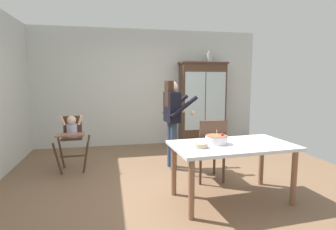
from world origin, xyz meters
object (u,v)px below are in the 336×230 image
object	(u,v)px
adult_person	(172,114)
dining_table	(232,151)
birthday_cake	(217,140)
china_cabinet	(202,103)
dining_chair_far_side	(210,146)
serving_bowl	(200,145)
ceramic_vase	(210,57)
high_chair_with_toddler	(72,133)

from	to	relation	value
adult_person	dining_table	xyz separation A→B (m)	(0.46, -1.41, -0.33)
adult_person	birthday_cake	size ratio (longest dim) A/B	5.47
china_cabinet	adult_person	bearing A→B (deg)	-124.37
dining_table	china_cabinet	bearing A→B (deg)	77.80
adult_person	dining_chair_far_side	world-z (taller)	adult_person
serving_bowl	dining_chair_far_side	world-z (taller)	dining_chair_far_side
birthday_cake	serving_bowl	distance (m)	0.30
ceramic_vase	adult_person	world-z (taller)	ceramic_vase
adult_person	dining_table	bearing A→B (deg)	-169.15
birthday_cake	dining_chair_far_side	distance (m)	0.65
ceramic_vase	dining_chair_far_side	size ratio (longest dim) A/B	0.28
ceramic_vase	high_chair_with_toddler	distance (m)	3.58
high_chair_with_toddler	dining_table	bearing A→B (deg)	-39.07
adult_person	dining_chair_far_side	xyz separation A→B (m)	(0.41, -0.76, -0.41)
ceramic_vase	serving_bowl	xyz separation A→B (m)	(-1.28, -3.12, -1.31)
serving_bowl	dining_chair_far_side	bearing A→B (deg)	60.36
serving_bowl	dining_chair_far_side	size ratio (longest dim) A/B	0.19
adult_person	serving_bowl	world-z (taller)	adult_person
china_cabinet	serving_bowl	xyz separation A→B (m)	(-1.11, -3.11, -0.22)
china_cabinet	high_chair_with_toddler	bearing A→B (deg)	-153.34
ceramic_vase	dining_table	size ratio (longest dim) A/B	0.17
dining_chair_far_side	serving_bowl	bearing A→B (deg)	60.14
high_chair_with_toddler	dining_chair_far_side	distance (m)	2.33
dining_table	high_chair_with_toddler	bearing A→B (deg)	143.00
high_chair_with_toddler	ceramic_vase	bearing A→B (deg)	23.37
adult_person	birthday_cake	bearing A→B (deg)	-176.08
ceramic_vase	dining_chair_far_side	xyz separation A→B (m)	(-0.86, -2.39, -1.52)
china_cabinet	adult_person	size ratio (longest dim) A/B	1.28
high_chair_with_toddler	birthday_cake	size ratio (longest dim) A/B	3.39
dining_chair_far_side	ceramic_vase	bearing A→B (deg)	-110.10
ceramic_vase	birthday_cake	bearing A→B (deg)	-108.79
adult_person	dining_table	world-z (taller)	adult_person
high_chair_with_toddler	birthday_cake	world-z (taller)	high_chair_with_toddler
birthday_cake	china_cabinet	bearing A→B (deg)	74.08
high_chair_with_toddler	serving_bowl	xyz separation A→B (m)	(1.70, -1.70, 0.11)
adult_person	dining_chair_far_side	bearing A→B (deg)	-158.64
birthday_cake	serving_bowl	bearing A→B (deg)	-152.58
adult_person	dining_chair_far_side	distance (m)	0.96
birthday_cake	dining_chair_far_side	xyz separation A→B (m)	(0.15, 0.59, -0.24)
dining_table	adult_person	bearing A→B (deg)	108.03
adult_person	high_chair_with_toddler	bearing A→B (deg)	75.52
dining_chair_far_side	high_chair_with_toddler	bearing A→B (deg)	-25.10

